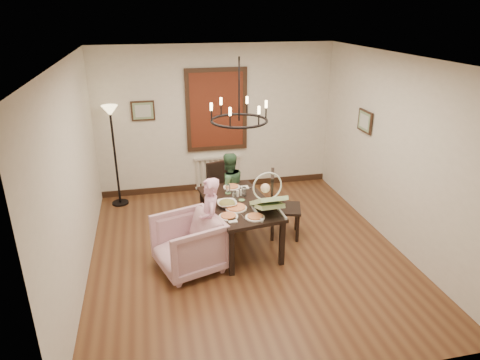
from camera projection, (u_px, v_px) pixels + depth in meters
name	position (u px, v px, depth m)	size (l,w,h in m)	color
room_shell	(241.00, 155.00, 6.20)	(4.51, 5.00, 2.81)	brown
dining_table	(239.00, 207.00, 6.34)	(1.07, 1.65, 0.72)	black
chair_far	(222.00, 190.00, 7.36)	(0.41, 0.41, 0.93)	black
chair_right	(285.00, 205.00, 6.66)	(0.47, 0.47, 1.07)	black
armchair	(189.00, 244.00, 5.84)	(0.83, 0.85, 0.78)	#D6A4AD
elderly_woman	(210.00, 228.00, 5.98)	(0.38, 0.25, 1.05)	#ECA6C8
seated_man	(229.00, 193.00, 7.15)	(0.49, 0.38, 1.00)	#365C3C
baby_bouncer	(268.00, 199.00, 5.91)	(0.44, 0.62, 0.40)	#BEEAA1
salad_bowl	(227.00, 204.00, 6.16)	(0.34, 0.34, 0.08)	white
pizza_platter	(236.00, 208.00, 6.08)	(0.31, 0.31, 0.04)	tan
drinking_glass	(234.00, 197.00, 6.31)	(0.07, 0.07, 0.14)	silver
window_blinds	(217.00, 110.00, 8.01)	(1.00, 0.03, 1.40)	maroon
radiator	(218.00, 172.00, 8.50)	(0.92, 0.12, 0.62)	silver
picture_back	(143.00, 111.00, 7.73)	(0.42, 0.03, 0.36)	black
picture_right	(365.00, 121.00, 7.03)	(0.42, 0.03, 0.36)	black
floor_lamp	(115.00, 158.00, 7.61)	(0.30, 0.30, 1.80)	black
chandelier	(239.00, 121.00, 5.85)	(0.80, 0.80, 0.04)	black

